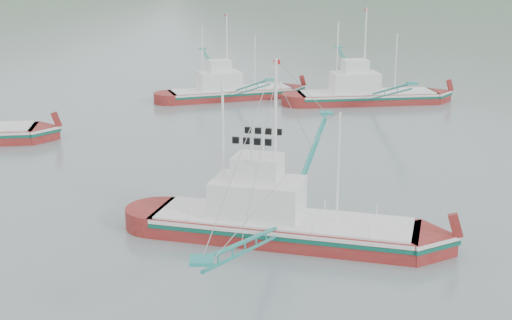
{
  "coord_description": "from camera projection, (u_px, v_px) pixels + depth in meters",
  "views": [
    {
      "loc": [
        -1.59,
        -31.99,
        13.99
      ],
      "look_at": [
        0.0,
        6.0,
        3.2
      ],
      "focal_mm": 50.0,
      "sensor_mm": 36.0,
      "label": 1
    }
  ],
  "objects": [
    {
      "name": "ground",
      "position": [
        261.0,
        257.0,
        34.63
      ],
      "size": [
        1200.0,
        1200.0,
        0.0
      ],
      "primitive_type": "plane",
      "color": "slate",
      "rests_on": "ground"
    },
    {
      "name": "bg_boat_far",
      "position": [
        230.0,
        82.0,
        73.02
      ],
      "size": [
        13.2,
        22.58,
        9.35
      ],
      "rotation": [
        0.0,
        0.0,
        0.29
      ],
      "color": "maroon",
      "rests_on": "ground"
    },
    {
      "name": "bg_boat_right",
      "position": [
        366.0,
        89.0,
        70.92
      ],
      "size": [
        14.05,
        24.92,
        10.11
      ],
      "rotation": [
        0.0,
        0.0,
        0.09
      ],
      "color": "maroon",
      "rests_on": "ground"
    },
    {
      "name": "main_boat",
      "position": [
        281.0,
        203.0,
        36.33
      ],
      "size": [
        14.17,
        24.17,
        10.05
      ],
      "rotation": [
        0.0,
        0.0,
        -0.31
      ],
      "color": "maroon",
      "rests_on": "ground"
    }
  ]
}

